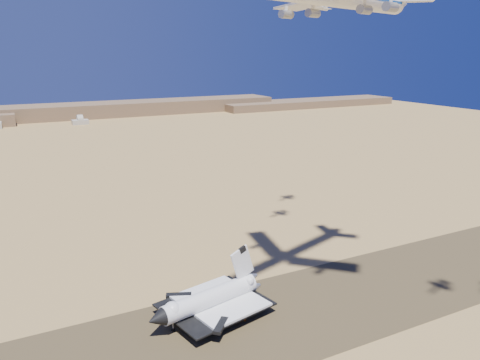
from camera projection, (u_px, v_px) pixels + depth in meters
name	position (u px, v px, depth m)	size (l,w,h in m)	color
ground	(195.00, 340.00, 140.93)	(1200.00, 1200.00, 0.00)	#A37E48
runway	(195.00, 340.00, 140.92)	(600.00, 50.00, 0.06)	#4F4027
ridgeline	(93.00, 112.00, 620.76)	(960.00, 90.00, 18.00)	brown
shuttle	(209.00, 301.00, 152.48)	(42.78, 32.22, 21.06)	white
crew_a	(236.00, 320.00, 150.09)	(0.65, 0.43, 1.78)	orange
crew_b	(239.00, 319.00, 150.44)	(0.87, 0.50, 1.80)	orange
crew_c	(245.00, 319.00, 150.53)	(1.01, 0.52, 1.73)	orange
chase_jet_c	(314.00, 7.00, 184.83)	(14.73, 8.74, 3.80)	white
chase_jet_d	(320.00, 8.00, 211.04)	(14.50, 8.97, 3.77)	white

